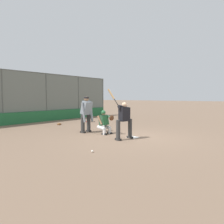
# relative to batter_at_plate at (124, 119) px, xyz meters

# --- Properties ---
(ground_plane) EXTENTS (160.00, 160.00, 0.00)m
(ground_plane) POSITION_rel_batter_at_plate_xyz_m (-0.57, 0.07, -0.82)
(ground_plane) COLOR #7A604C
(home_plate_marker) EXTENTS (0.43, 0.43, 0.01)m
(home_plate_marker) POSITION_rel_batter_at_plate_xyz_m (-0.57, 0.07, -0.81)
(home_plate_marker) COLOR white
(home_plate_marker) RESTS_ON ground_plane
(backstop_fence) EXTENTS (15.52, 0.08, 3.39)m
(backstop_fence) POSITION_rel_batter_at_plate_xyz_m (-0.57, -8.21, 0.97)
(backstop_fence) COLOR #515651
(backstop_fence) RESTS_ON ground_plane
(padding_wall) EXTENTS (15.13, 0.18, 0.74)m
(padding_wall) POSITION_rel_batter_at_plate_xyz_m (-0.57, -8.11, -0.45)
(padding_wall) COLOR #236638
(padding_wall) RESTS_ON ground_plane
(batter_at_plate) EXTENTS (0.89, 0.73, 2.04)m
(batter_at_plate) POSITION_rel_batter_at_plate_xyz_m (0.00, 0.00, 0.00)
(batter_at_plate) COLOR #333333
(batter_at_plate) RESTS_ON ground_plane
(catcher_behind_plate) EXTENTS (0.58, 0.69, 1.10)m
(catcher_behind_plate) POSITION_rel_batter_at_plate_xyz_m (-0.47, -1.42, -0.25)
(catcher_behind_plate) COLOR silver
(catcher_behind_plate) RESTS_ON ground_plane
(umpire_home) EXTENTS (0.70, 0.43, 1.73)m
(umpire_home) POSITION_rel_batter_at_plate_xyz_m (-0.27, -2.41, 0.11)
(umpire_home) COLOR #333333
(umpire_home) RESTS_ON ground_plane
(spare_bat_near_backstop) EXTENTS (0.59, 0.73, 0.07)m
(spare_bat_near_backstop) POSITION_rel_batter_at_plate_xyz_m (-3.29, -5.40, -0.78)
(spare_bat_near_backstop) COLOR black
(spare_bat_near_backstop) RESTS_ON ground_plane
(fielding_glove_on_dirt) EXTENTS (0.31, 0.23, 0.11)m
(fielding_glove_on_dirt) POSITION_rel_batter_at_plate_xyz_m (-1.24, -5.72, -0.76)
(fielding_glove_on_dirt) COLOR brown
(fielding_glove_on_dirt) RESTS_ON ground_plane
(baseball_loose) EXTENTS (0.07, 0.07, 0.07)m
(baseball_loose) POSITION_rel_batter_at_plate_xyz_m (2.33, 0.43, -0.78)
(baseball_loose) COLOR white
(baseball_loose) RESTS_ON ground_plane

